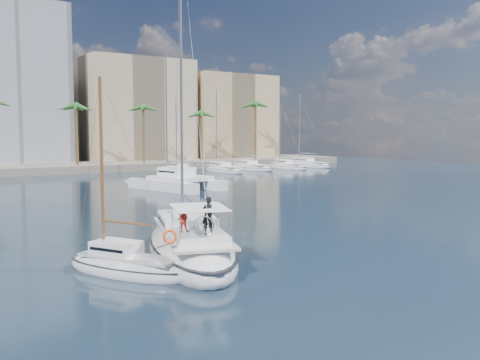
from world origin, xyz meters
TOP-DOWN VIEW (x-y plane):
  - ground at (0.00, 0.00)m, footprint 160.00×160.00m
  - quay at (0.00, 61.00)m, footprint 120.00×14.00m
  - building_beige at (22.00, 70.00)m, footprint 20.00×14.00m
  - building_tan_right at (42.00, 68.00)m, footprint 18.00×12.00m
  - palm_centre at (0.00, 57.00)m, footprint 3.60×3.60m
  - palm_right at (34.00, 57.00)m, footprint 3.60×3.60m
  - main_sloop at (-5.55, -2.86)m, footprint 8.19×13.54m
  - small_sloop at (-9.55, -4.13)m, footprint 5.04×6.83m
  - catamaran at (8.87, 26.67)m, footprint 7.84×11.86m
  - seagull at (-2.91, -0.19)m, footprint 1.03×0.44m
  - moored_yacht_a at (20.00, 47.00)m, footprint 3.37×9.52m
  - moored_yacht_b at (26.50, 45.00)m, footprint 3.32×10.83m
  - moored_yacht_c at (33.00, 47.00)m, footprint 3.98×12.33m
  - moored_yacht_d at (39.50, 45.00)m, footprint 3.52×9.55m
  - moored_yacht_e at (46.00, 47.00)m, footprint 4.61×11.11m

SIDE VIEW (x-z plane):
  - ground at x=0.00m, z-range 0.00..0.00m
  - moored_yacht_a at x=20.00m, z-range -5.95..5.95m
  - moored_yacht_b at x=26.50m, z-range -6.86..6.86m
  - moored_yacht_c at x=33.00m, z-range -7.77..7.77m
  - moored_yacht_d at x=39.50m, z-range -5.95..5.95m
  - moored_yacht_e at x=46.00m, z-range -6.86..6.86m
  - small_sloop at x=-9.55m, z-range -4.40..5.16m
  - seagull at x=-2.91m, z-range 0.37..0.56m
  - main_sloop at x=-5.55m, z-range -9.02..10.14m
  - quay at x=0.00m, z-range 0.00..1.20m
  - catamaran at x=8.87m, z-range -6.89..9.13m
  - building_tan_right at x=42.00m, z-range 0.00..18.00m
  - building_beige at x=22.00m, z-range 0.00..20.00m
  - palm_centre at x=0.00m, z-range 4.13..16.43m
  - palm_right at x=34.00m, z-range 4.13..16.43m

